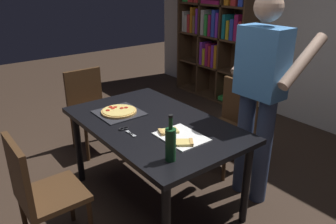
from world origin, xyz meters
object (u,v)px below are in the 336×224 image
object	(u,v)px
dining_table	(154,131)
wine_bottle	(171,144)
chair_near_camera	(39,190)
chair_far_side	(231,120)
chair_left_end	(89,105)
bookshelf	(216,31)
person_serving_pizza	(261,90)
kitchen_scissors	(126,130)
pepperoni_pizza_on_tray	(119,112)

from	to	relation	value
dining_table	wine_bottle	distance (m)	0.64
chair_near_camera	chair_far_side	bearing A→B (deg)	90.00
chair_left_end	bookshelf	xyz separation A→B (m)	(-0.41, 2.38, 0.55)
dining_table	wine_bottle	size ratio (longest dim) A/B	4.79
person_serving_pizza	wine_bottle	world-z (taller)	person_serving_pizza
chair_left_end	dining_table	bearing A→B (deg)	0.00
person_serving_pizza	kitchen_scissors	xyz separation A→B (m)	(-0.46, -1.00, -0.24)
chair_left_end	pepperoni_pizza_on_tray	world-z (taller)	chair_left_end
dining_table	wine_bottle	xyz separation A→B (m)	(0.55, -0.26, 0.20)
kitchen_scissors	chair_far_side	bearing A→B (deg)	90.45
wine_bottle	kitchen_scissors	xyz separation A→B (m)	(-0.54, -0.00, -0.11)
chair_left_end	chair_far_side	bearing A→B (deg)	37.60
dining_table	pepperoni_pizza_on_tray	world-z (taller)	pepperoni_pizza_on_tray
dining_table	person_serving_pizza	world-z (taller)	person_serving_pizza
chair_near_camera	chair_left_end	world-z (taller)	same
dining_table	bookshelf	bearing A→B (deg)	124.78
bookshelf	wine_bottle	xyz separation A→B (m)	(2.21, -2.64, -0.19)
bookshelf	pepperoni_pizza_on_tray	size ratio (longest dim) A/B	5.37
pepperoni_pizza_on_tray	kitchen_scissors	world-z (taller)	pepperoni_pizza_on_tray
pepperoni_pizza_on_tray	bookshelf	bearing A→B (deg)	117.82
chair_left_end	person_serving_pizza	world-z (taller)	person_serving_pizza
bookshelf	person_serving_pizza	size ratio (longest dim) A/B	1.11
dining_table	chair_far_side	xyz separation A→B (m)	(0.00, 0.96, -0.16)
wine_bottle	bookshelf	bearing A→B (deg)	129.90
kitchen_scissors	dining_table	bearing A→B (deg)	92.07
bookshelf	person_serving_pizza	world-z (taller)	bookshelf
kitchen_scissors	bookshelf	bearing A→B (deg)	122.17
bookshelf	pepperoni_pizza_on_tray	world-z (taller)	bookshelf
person_serving_pizza	pepperoni_pizza_on_tray	distance (m)	1.20
pepperoni_pizza_on_tray	dining_table	bearing A→B (deg)	21.64
chair_left_end	kitchen_scissors	bearing A→B (deg)	-11.89
chair_near_camera	bookshelf	size ratio (longest dim) A/B	0.46
kitchen_scissors	wine_bottle	bearing A→B (deg)	0.40
chair_left_end	wine_bottle	bearing A→B (deg)	-8.23
chair_far_side	kitchen_scissors	bearing A→B (deg)	-89.55
person_serving_pizza	wine_bottle	distance (m)	1.01
chair_far_side	person_serving_pizza	distance (m)	0.71
chair_far_side	wine_bottle	size ratio (longest dim) A/B	2.85
dining_table	person_serving_pizza	size ratio (longest dim) A/B	0.87
bookshelf	chair_near_camera	bearing A→B (deg)	-63.65
chair_far_side	bookshelf	xyz separation A→B (m)	(-1.65, 1.42, 0.55)
chair_far_side	kitchen_scissors	size ratio (longest dim) A/B	4.67
dining_table	chair_far_side	world-z (taller)	chair_far_side
chair_near_camera	kitchen_scissors	xyz separation A→B (m)	(0.01, 0.69, 0.24)
wine_bottle	chair_left_end	bearing A→B (deg)	171.77
person_serving_pizza	pepperoni_pizza_on_tray	xyz separation A→B (m)	(-0.79, -0.87, -0.23)
chair_far_side	bookshelf	size ratio (longest dim) A/B	0.46
dining_table	bookshelf	xyz separation A→B (m)	(-1.65, 2.38, 0.39)
chair_left_end	pepperoni_pizza_on_tray	size ratio (longest dim) A/B	2.48
bookshelf	wine_bottle	world-z (taller)	bookshelf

